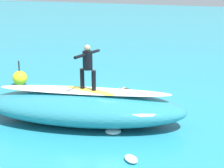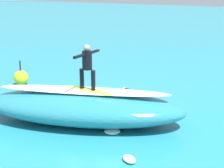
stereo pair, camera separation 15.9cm
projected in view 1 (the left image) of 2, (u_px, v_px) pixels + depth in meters
name	position (u px, v px, depth m)	size (l,w,h in m)	color
ground_plane	(98.00, 104.00, 14.29)	(120.00, 120.00, 0.00)	teal
wave_crest	(84.00, 107.00, 12.27)	(7.06, 2.53, 1.12)	teal
wave_foam_lip	(83.00, 91.00, 12.11)	(6.00, 0.89, 0.08)	white
surfboard_riding	(88.00, 91.00, 12.08)	(2.11, 0.50, 0.10)	yellow
surfer_riding	(88.00, 64.00, 11.81)	(0.61, 1.45, 1.53)	black
surfboard_paddling	(131.00, 97.00, 14.94)	(2.02, 0.50, 0.09)	yellow
surfer_paddling	(133.00, 94.00, 14.80)	(1.55, 0.90, 0.30)	black
buoy_marker	(20.00, 78.00, 16.79)	(0.69, 0.69, 1.17)	yellow
foam_patch_near	(131.00, 159.00, 9.73)	(0.51, 0.32, 0.14)	white
foam_patch_mid	(113.00, 131.00, 11.53)	(0.53, 0.49, 0.13)	white
foam_patch_far	(14.00, 97.00, 15.03)	(1.07, 0.96, 0.11)	white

